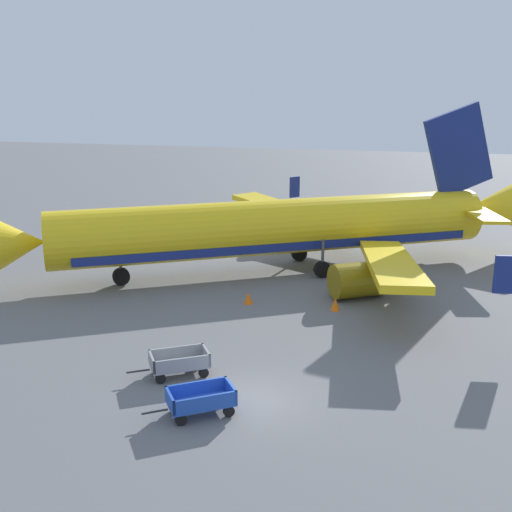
{
  "coord_description": "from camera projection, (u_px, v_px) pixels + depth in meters",
  "views": [
    {
      "loc": [
        6.25,
        -22.05,
        12.08
      ],
      "look_at": [
        -3.2,
        11.62,
        2.8
      ],
      "focal_mm": 43.82,
      "sensor_mm": 36.0,
      "label": 1
    }
  ],
  "objects": [
    {
      "name": "traffic_cone_near_plane",
      "position": [
        248.0,
        298.0,
        36.49
      ],
      "size": [
        0.54,
        0.54,
        0.7
      ],
      "primitive_type": "cone",
      "color": "orange",
      "rests_on": "ground"
    },
    {
      "name": "ground_plane",
      "position": [
        255.0,
        399.0,
        25.25
      ],
      "size": [
        220.0,
        220.0,
        0.0
      ],
      "primitive_type": "plane",
      "color": "slate"
    },
    {
      "name": "baggage_cart_nearest",
      "position": [
        201.0,
        400.0,
        23.94
      ],
      "size": [
        3.3,
        2.69,
        1.07
      ],
      "color": "#234CB2",
      "rests_on": "ground"
    },
    {
      "name": "traffic_cone_mid_apron",
      "position": [
        335.0,
        304.0,
        35.38
      ],
      "size": [
        0.54,
        0.54,
        0.71
      ],
      "primitive_type": "cone",
      "color": "orange",
      "rests_on": "ground"
    },
    {
      "name": "airplane",
      "position": [
        291.0,
        227.0,
        42.57
      ],
      "size": [
        33.56,
        28.12,
        11.34
      ],
      "color": "yellow",
      "rests_on": "ground"
    },
    {
      "name": "baggage_cart_second_in_row",
      "position": [
        179.0,
        362.0,
        27.24
      ],
      "size": [
        3.36,
        2.58,
        1.07
      ],
      "color": "gray",
      "rests_on": "ground"
    }
  ]
}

